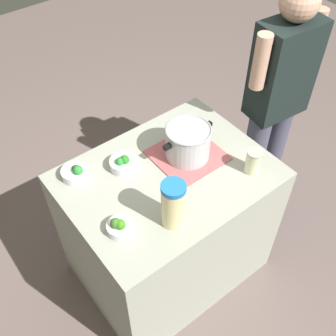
{
  "coord_description": "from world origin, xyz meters",
  "views": [
    {
      "loc": [
        -0.85,
        -1.1,
        2.45
      ],
      "look_at": [
        0.0,
        0.0,
        0.94
      ],
      "focal_mm": 43.98,
      "sensor_mm": 36.0,
      "label": 1
    }
  ],
  "objects": [
    {
      "name": "ground_plane",
      "position": [
        0.0,
        0.0,
        0.0
      ],
      "size": [
        8.0,
        8.0,
        0.0
      ],
      "primitive_type": "plane",
      "color": "#6C5A56"
    },
    {
      "name": "person_cook",
      "position": [
        0.82,
        0.03,
        0.91
      ],
      "size": [
        0.5,
        0.23,
        1.65
      ],
      "color": "#46465A",
      "rests_on": "ground_plane"
    },
    {
      "name": "broccoli_bowl_front",
      "position": [
        -0.37,
        0.28,
        0.92
      ],
      "size": [
        0.13,
        0.13,
        0.08
      ],
      "color": "silver",
      "rests_on": "counter_slab"
    },
    {
      "name": "counter_slab",
      "position": [
        0.0,
        0.0,
        0.45
      ],
      "size": [
        1.05,
        0.8,
        0.89
      ],
      "primitive_type": "cube",
      "color": "#9A9D8E",
      "rests_on": "ground_plane"
    },
    {
      "name": "broccoli_bowl_center",
      "position": [
        -0.38,
        -0.13,
        0.92
      ],
      "size": [
        0.12,
        0.12,
        0.08
      ],
      "color": "silver",
      "rests_on": "counter_slab"
    },
    {
      "name": "broccoli_bowl_back",
      "position": [
        -0.15,
        0.18,
        0.92
      ],
      "size": [
        0.14,
        0.14,
        0.09
      ],
      "color": "silver",
      "rests_on": "counter_slab"
    },
    {
      "name": "mason_jar",
      "position": [
        0.36,
        -0.24,
        0.96
      ],
      "size": [
        0.08,
        0.08,
        0.13
      ],
      "color": "beige",
      "rests_on": "counter_slab"
    },
    {
      "name": "cooking_pot",
      "position": [
        0.16,
        0.04,
        0.99
      ],
      "size": [
        0.31,
        0.24,
        0.18
      ],
      "color": "#B7B7BC",
      "rests_on": "dish_cloth"
    },
    {
      "name": "dish_cloth",
      "position": [
        0.16,
        0.04,
        0.9
      ],
      "size": [
        0.35,
        0.34,
        0.01
      ],
      "primitive_type": "cube",
      "color": "#B25758",
      "rests_on": "counter_slab"
    },
    {
      "name": "lemonade_pitcher",
      "position": [
        -0.16,
        -0.24,
        1.02
      ],
      "size": [
        0.11,
        0.11,
        0.25
      ],
      "color": "beige",
      "rests_on": "counter_slab"
    }
  ]
}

